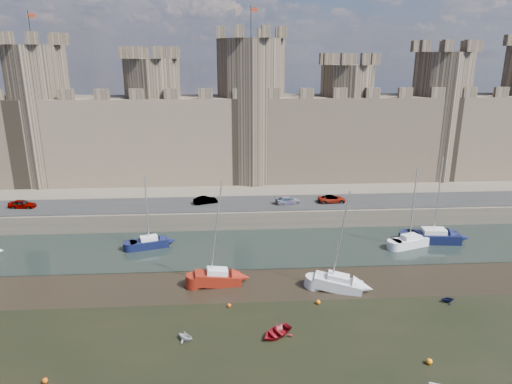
# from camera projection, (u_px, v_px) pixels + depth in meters

# --- Properties ---
(ground) EXTENTS (160.00, 160.00, 0.00)m
(ground) POSITION_uv_depth(u_px,v_px,m) (259.00, 380.00, 33.86)
(ground) COLOR black
(ground) RESTS_ON ground
(water_channel) EXTENTS (160.00, 12.00, 0.08)m
(water_channel) POSITION_uv_depth(u_px,v_px,m) (246.00, 248.00, 56.77)
(water_channel) COLOR black
(water_channel) RESTS_ON ground
(quay) EXTENTS (160.00, 60.00, 2.50)m
(quay) POSITION_uv_depth(u_px,v_px,m) (238.00, 169.00, 90.80)
(quay) COLOR #4C443A
(quay) RESTS_ON ground
(road) EXTENTS (160.00, 7.00, 0.10)m
(road) POSITION_uv_depth(u_px,v_px,m) (243.00, 204.00, 65.59)
(road) COLOR black
(road) RESTS_ON quay
(castle) EXTENTS (108.50, 11.00, 29.00)m
(castle) POSITION_uv_depth(u_px,v_px,m) (235.00, 126.00, 76.27)
(castle) COLOR #42382B
(castle) RESTS_ON quay
(car_0) EXTENTS (3.77, 1.83, 1.24)m
(car_0) POSITION_uv_depth(u_px,v_px,m) (22.00, 204.00, 63.52)
(car_0) COLOR gray
(car_0) RESTS_ON quay
(car_1) EXTENTS (3.59, 2.16, 1.12)m
(car_1) POSITION_uv_depth(u_px,v_px,m) (205.00, 200.00, 65.41)
(car_1) COLOR gray
(car_1) RESTS_ON quay
(car_2) EXTENTS (3.92, 2.24, 1.07)m
(car_2) POSITION_uv_depth(u_px,v_px,m) (288.00, 200.00, 65.40)
(car_2) COLOR gray
(car_2) RESTS_ON quay
(car_3) EXTENTS (4.15, 2.13, 1.12)m
(car_3) POSITION_uv_depth(u_px,v_px,m) (332.00, 199.00, 65.95)
(car_3) COLOR gray
(car_3) RESTS_ON quay
(sailboat_1) EXTENTS (4.92, 3.05, 9.22)m
(sailboat_1) POSITION_uv_depth(u_px,v_px,m) (149.00, 242.00, 56.63)
(sailboat_1) COLOR black
(sailboat_1) RESTS_ON ground
(sailboat_2) EXTENTS (4.95, 3.15, 9.96)m
(sailboat_2) POSITION_uv_depth(u_px,v_px,m) (410.00, 241.00, 56.88)
(sailboat_2) COLOR silver
(sailboat_2) RESTS_ON ground
(sailboat_3) EXTENTS (6.57, 3.12, 11.14)m
(sailboat_3) POSITION_uv_depth(u_px,v_px,m) (433.00, 236.00, 58.30)
(sailboat_3) COLOR black
(sailboat_3) RESTS_ON ground
(sailboat_4) EXTENTS (5.02, 2.40, 11.32)m
(sailboat_4) POSITION_uv_depth(u_px,v_px,m) (217.00, 277.00, 47.62)
(sailboat_4) COLOR maroon
(sailboat_4) RESTS_ON ground
(sailboat_5) EXTENTS (5.26, 3.25, 10.61)m
(sailboat_5) POSITION_uv_depth(u_px,v_px,m) (338.00, 283.00, 46.59)
(sailboat_5) COLOR silver
(sailboat_5) RESTS_ON ground
(dinghy_3) EXTENTS (1.94, 1.89, 0.78)m
(dinghy_3) POSITION_uv_depth(u_px,v_px,m) (185.00, 336.00, 38.38)
(dinghy_3) COLOR silver
(dinghy_3) RESTS_ON ground
(dinghy_4) EXTENTS (3.58, 3.41, 0.60)m
(dinghy_4) POSITION_uv_depth(u_px,v_px,m) (277.00, 333.00, 38.96)
(dinghy_4) COLOR maroon
(dinghy_4) RESTS_ON ground
(dinghy_7) EXTENTS (1.40, 1.26, 0.67)m
(dinghy_7) POSITION_uv_depth(u_px,v_px,m) (448.00, 299.00, 44.26)
(dinghy_7) COLOR black
(dinghy_7) RESTS_ON ground
(buoy_1) EXTENTS (0.40, 0.40, 0.40)m
(buoy_1) POSITION_uv_depth(u_px,v_px,m) (229.00, 305.00, 43.48)
(buoy_1) COLOR #F34D0A
(buoy_1) RESTS_ON ground
(buoy_3) EXTENTS (0.44, 0.44, 0.44)m
(buoy_3) POSITION_uv_depth(u_px,v_px,m) (318.00, 302.00, 44.02)
(buoy_3) COLOR orange
(buoy_3) RESTS_ON ground
(buoy_4) EXTENTS (0.42, 0.42, 0.42)m
(buoy_4) POSITION_uv_depth(u_px,v_px,m) (45.00, 381.00, 33.46)
(buoy_4) COLOR #CF4D09
(buoy_4) RESTS_ON ground
(buoy_5) EXTENTS (0.49, 0.49, 0.49)m
(buoy_5) POSITION_uv_depth(u_px,v_px,m) (429.00, 361.00, 35.48)
(buoy_5) COLOR orange
(buoy_5) RESTS_ON ground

